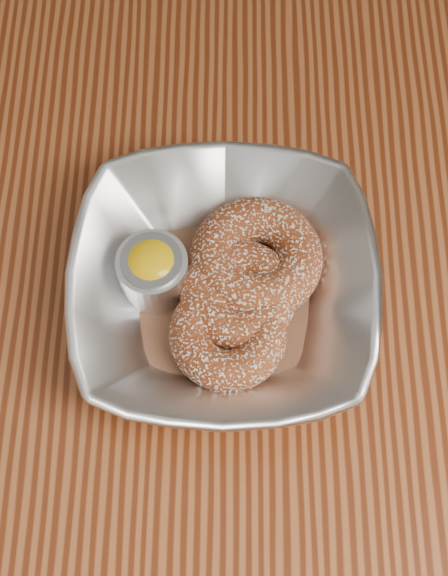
{
  "coord_description": "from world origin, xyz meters",
  "views": [
    {
      "loc": [
        0.1,
        -0.27,
        1.33
      ],
      "look_at": [
        0.1,
        -0.03,
        0.78
      ],
      "focal_mm": 50.0,
      "sensor_mm": 36.0,
      "label": 1
    }
  ],
  "objects_px": {
    "donut_front": "(228,334)",
    "donut_back": "(256,258)",
    "table": "(116,316)",
    "serving_bowl": "(224,289)",
    "ramekin": "(153,271)",
    "donut_extra": "(239,294)"
  },
  "relations": [
    {
      "from": "donut_extra",
      "to": "donut_back",
      "type": "bearing_deg",
      "value": 65.63
    },
    {
      "from": "donut_back",
      "to": "donut_extra",
      "type": "xyz_separation_m",
      "value": [
        -0.01,
        -0.03,
        -0.0
      ]
    },
    {
      "from": "serving_bowl",
      "to": "donut_back",
      "type": "distance_m",
      "value": 0.04
    },
    {
      "from": "donut_back",
      "to": "ramekin",
      "type": "bearing_deg",
      "value": -170.12
    },
    {
      "from": "donut_extra",
      "to": "ramekin",
      "type": "relative_size",
      "value": 1.65
    },
    {
      "from": "table",
      "to": "ramekin",
      "type": "xyz_separation_m",
      "value": [
        0.05,
        -0.02,
        0.13
      ]
    },
    {
      "from": "donut_back",
      "to": "ramekin",
      "type": "distance_m",
      "value": 0.08
    },
    {
      "from": "ramekin",
      "to": "donut_back",
      "type": "bearing_deg",
      "value": 9.88
    },
    {
      "from": "table",
      "to": "donut_back",
      "type": "bearing_deg",
      "value": -1.11
    },
    {
      "from": "table",
      "to": "donut_extra",
      "type": "distance_m",
      "value": 0.17
    },
    {
      "from": "serving_bowl",
      "to": "ramekin",
      "type": "distance_m",
      "value": 0.06
    },
    {
      "from": "donut_back",
      "to": "table",
      "type": "bearing_deg",
      "value": 178.89
    },
    {
      "from": "donut_front",
      "to": "ramekin",
      "type": "height_order",
      "value": "ramekin"
    },
    {
      "from": "donut_front",
      "to": "table",
      "type": "bearing_deg",
      "value": 147.97
    },
    {
      "from": "donut_back",
      "to": "donut_extra",
      "type": "distance_m",
      "value": 0.03
    },
    {
      "from": "table",
      "to": "ramekin",
      "type": "height_order",
      "value": "ramekin"
    },
    {
      "from": "table",
      "to": "donut_back",
      "type": "distance_m",
      "value": 0.18
    },
    {
      "from": "donut_back",
      "to": "donut_front",
      "type": "bearing_deg",
      "value": -108.97
    },
    {
      "from": "table",
      "to": "ramekin",
      "type": "bearing_deg",
      "value": -19.33
    },
    {
      "from": "donut_extra",
      "to": "ramekin",
      "type": "xyz_separation_m",
      "value": [
        -0.06,
        0.02,
        0.01
      ]
    },
    {
      "from": "donut_front",
      "to": "donut_back",
      "type": "bearing_deg",
      "value": 71.03
    },
    {
      "from": "donut_back",
      "to": "ramekin",
      "type": "xyz_separation_m",
      "value": [
        -0.08,
        -0.01,
        0.0
      ]
    }
  ]
}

